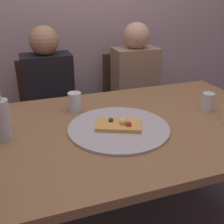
% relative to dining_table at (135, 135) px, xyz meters
% --- Properties ---
extents(back_wall, '(6.00, 0.10, 2.60)m').
position_rel_dining_table_xyz_m(back_wall, '(0.00, 1.24, 0.61)').
color(back_wall, '#B29EA3').
rests_on(back_wall, ground_plane).
extents(dining_table, '(1.56, 1.01, 0.76)m').
position_rel_dining_table_xyz_m(dining_table, '(0.00, 0.00, 0.00)').
color(dining_table, olive).
rests_on(dining_table, ground_plane).
extents(pizza_tray, '(0.50, 0.50, 0.01)m').
position_rel_dining_table_xyz_m(pizza_tray, '(-0.11, -0.04, 0.08)').
color(pizza_tray, '#ADADB2').
rests_on(pizza_tray, dining_table).
extents(pizza_slice_last, '(0.25, 0.21, 0.05)m').
position_rel_dining_table_xyz_m(pizza_slice_last, '(-0.10, -0.04, 0.10)').
color(pizza_slice_last, tan).
rests_on(pizza_slice_last, pizza_tray).
extents(beer_bottle, '(0.08, 0.08, 0.25)m').
position_rel_dining_table_xyz_m(beer_bottle, '(-0.64, 0.05, 0.17)').
color(beer_bottle, '#B2BCC1').
rests_on(beer_bottle, dining_table).
extents(tumbler_near, '(0.07, 0.07, 0.11)m').
position_rel_dining_table_xyz_m(tumbler_near, '(-0.26, 0.26, 0.13)').
color(tumbler_near, silver).
rests_on(tumbler_near, dining_table).
extents(wine_glass, '(0.07, 0.07, 0.10)m').
position_rel_dining_table_xyz_m(wine_glass, '(0.46, 0.02, 0.12)').
color(wine_glass, silver).
rests_on(wine_glass, dining_table).
extents(chair_left, '(0.44, 0.44, 0.90)m').
position_rel_dining_table_xyz_m(chair_left, '(-0.34, 0.90, -0.17)').
color(chair_left, '#472D1E').
rests_on(chair_left, ground_plane).
extents(chair_right, '(0.44, 0.44, 0.90)m').
position_rel_dining_table_xyz_m(chair_right, '(0.37, 0.90, -0.17)').
color(chair_right, '#472D1E').
rests_on(chair_right, ground_plane).
extents(guest_in_sweater, '(0.36, 0.56, 1.17)m').
position_rel_dining_table_xyz_m(guest_in_sweater, '(-0.34, 0.75, -0.04)').
color(guest_in_sweater, black).
rests_on(guest_in_sweater, ground_plane).
extents(guest_in_beanie, '(0.36, 0.56, 1.17)m').
position_rel_dining_table_xyz_m(guest_in_beanie, '(0.37, 0.75, -0.04)').
color(guest_in_beanie, '#937A60').
rests_on(guest_in_beanie, ground_plane).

